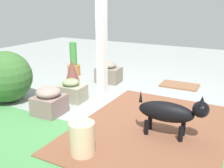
{
  "coord_description": "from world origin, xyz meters",
  "views": [
    {
      "loc": [
        -1.82,
        3.54,
        1.56
      ],
      "look_at": [
        0.11,
        -0.01,
        0.28
      ],
      "focal_mm": 41.56,
      "sensor_mm": 36.0,
      "label": 1
    }
  ],
  "objects_px": {
    "terracotta_pot_tall": "(74,64)",
    "doormat": "(179,85)",
    "terracotta_pot_spiky": "(72,74)",
    "stone_planter_nearest": "(109,73)",
    "porch_pillar": "(101,21)",
    "stone_planter_far": "(49,101)",
    "round_shrub": "(6,77)",
    "dog": "(171,112)",
    "stone_planter_mid": "(71,91)",
    "ceramic_urn": "(82,139)"
  },
  "relations": [
    {
      "from": "ceramic_urn",
      "to": "doormat",
      "type": "height_order",
      "value": "ceramic_urn"
    },
    {
      "from": "stone_planter_mid",
      "to": "terracotta_pot_tall",
      "type": "distance_m",
      "value": 1.59
    },
    {
      "from": "stone_planter_nearest",
      "to": "terracotta_pot_tall",
      "type": "relative_size",
      "value": 0.67
    },
    {
      "from": "stone_planter_nearest",
      "to": "stone_planter_far",
      "type": "distance_m",
      "value": 1.78
    },
    {
      "from": "stone_planter_far",
      "to": "terracotta_pot_spiky",
      "type": "xyz_separation_m",
      "value": [
        0.47,
        -1.18,
        0.06
      ]
    },
    {
      "from": "stone_planter_mid",
      "to": "dog",
      "type": "xyz_separation_m",
      "value": [
        -1.78,
        0.43,
        0.16
      ]
    },
    {
      "from": "stone_planter_far",
      "to": "terracotta_pot_spiky",
      "type": "bearing_deg",
      "value": -68.39
    },
    {
      "from": "porch_pillar",
      "to": "round_shrub",
      "type": "relative_size",
      "value": 3.06
    },
    {
      "from": "terracotta_pot_tall",
      "to": "dog",
      "type": "height_order",
      "value": "terracotta_pot_tall"
    },
    {
      "from": "stone_planter_far",
      "to": "terracotta_pot_tall",
      "type": "relative_size",
      "value": 0.58
    },
    {
      "from": "stone_planter_nearest",
      "to": "stone_planter_far",
      "type": "height_order",
      "value": "stone_planter_nearest"
    },
    {
      "from": "stone_planter_nearest",
      "to": "doormat",
      "type": "distance_m",
      "value": 1.42
    },
    {
      "from": "terracotta_pot_tall",
      "to": "terracotta_pot_spiky",
      "type": "xyz_separation_m",
      "value": [
        -0.49,
        0.71,
        -0.0
      ]
    },
    {
      "from": "stone_planter_mid",
      "to": "porch_pillar",
      "type": "bearing_deg",
      "value": -127.15
    },
    {
      "from": "round_shrub",
      "to": "doormat",
      "type": "bearing_deg",
      "value": -136.84
    },
    {
      "from": "terracotta_pot_spiky",
      "to": "stone_planter_nearest",
      "type": "bearing_deg",
      "value": -127.24
    },
    {
      "from": "terracotta_pot_spiky",
      "to": "doormat",
      "type": "distance_m",
      "value": 2.08
    },
    {
      "from": "stone_planter_nearest",
      "to": "doormat",
      "type": "xyz_separation_m",
      "value": [
        -1.34,
        -0.42,
        -0.18
      ]
    },
    {
      "from": "porch_pillar",
      "to": "round_shrub",
      "type": "distance_m",
      "value": 1.77
    },
    {
      "from": "stone_planter_far",
      "to": "terracotta_pot_spiky",
      "type": "height_order",
      "value": "terracotta_pot_spiky"
    },
    {
      "from": "porch_pillar",
      "to": "stone_planter_mid",
      "type": "xyz_separation_m",
      "value": [
        0.33,
        0.44,
        -1.1
      ]
    },
    {
      "from": "stone_planter_mid",
      "to": "doormat",
      "type": "relative_size",
      "value": 0.68
    },
    {
      "from": "round_shrub",
      "to": "terracotta_pot_tall",
      "type": "bearing_deg",
      "value": -89.45
    },
    {
      "from": "terracotta_pot_spiky",
      "to": "doormat",
      "type": "bearing_deg",
      "value": -150.39
    },
    {
      "from": "stone_planter_far",
      "to": "dog",
      "type": "distance_m",
      "value": 1.74
    },
    {
      "from": "porch_pillar",
      "to": "terracotta_pot_tall",
      "type": "bearing_deg",
      "value": -34.73
    },
    {
      "from": "stone_planter_mid",
      "to": "stone_planter_far",
      "type": "distance_m",
      "value": 0.59
    },
    {
      "from": "stone_planter_mid",
      "to": "dog",
      "type": "height_order",
      "value": "dog"
    },
    {
      "from": "terracotta_pot_spiky",
      "to": "dog",
      "type": "distance_m",
      "value": 2.43
    },
    {
      "from": "doormat",
      "to": "ceramic_urn",
      "type": "bearing_deg",
      "value": 84.05
    },
    {
      "from": "stone_planter_mid",
      "to": "terracotta_pot_spiky",
      "type": "distance_m",
      "value": 0.73
    },
    {
      "from": "ceramic_urn",
      "to": "doormat",
      "type": "xyz_separation_m",
      "value": [
        -0.3,
        -2.86,
        -0.17
      ]
    },
    {
      "from": "stone_planter_nearest",
      "to": "porch_pillar",
      "type": "bearing_deg",
      "value": 111.26
    },
    {
      "from": "porch_pillar",
      "to": "dog",
      "type": "relative_size",
      "value": 3.09
    },
    {
      "from": "porch_pillar",
      "to": "ceramic_urn",
      "type": "xyz_separation_m",
      "value": [
        -0.75,
        1.68,
        -1.08
      ]
    },
    {
      "from": "doormat",
      "to": "terracotta_pot_tall",
      "type": "bearing_deg",
      "value": 7.77
    },
    {
      "from": "porch_pillar",
      "to": "stone_planter_far",
      "type": "distance_m",
      "value": 1.51
    },
    {
      "from": "porch_pillar",
      "to": "terracotta_pot_tall",
      "type": "xyz_separation_m",
      "value": [
        1.24,
        -0.86,
        -1.01
      ]
    },
    {
      "from": "terracotta_pot_spiky",
      "to": "stone_planter_far",
      "type": "bearing_deg",
      "value": 111.61
    },
    {
      "from": "terracotta_pot_tall",
      "to": "terracotta_pot_spiky",
      "type": "bearing_deg",
      "value": 124.74
    },
    {
      "from": "terracotta_pot_tall",
      "to": "ceramic_urn",
      "type": "relative_size",
      "value": 1.95
    },
    {
      "from": "porch_pillar",
      "to": "doormat",
      "type": "bearing_deg",
      "value": -131.81
    },
    {
      "from": "stone_planter_mid",
      "to": "ceramic_urn",
      "type": "bearing_deg",
      "value": 131.07
    },
    {
      "from": "stone_planter_far",
      "to": "terracotta_pot_tall",
      "type": "bearing_deg",
      "value": -63.08
    },
    {
      "from": "terracotta_pot_spiky",
      "to": "doormat",
      "type": "xyz_separation_m",
      "value": [
        -1.8,
        -1.02,
        -0.24
      ]
    },
    {
      "from": "stone_planter_far",
      "to": "ceramic_urn",
      "type": "relative_size",
      "value": 1.14
    },
    {
      "from": "round_shrub",
      "to": "dog",
      "type": "bearing_deg",
      "value": -178.13
    },
    {
      "from": "porch_pillar",
      "to": "stone_planter_nearest",
      "type": "height_order",
      "value": "porch_pillar"
    },
    {
      "from": "terracotta_pot_tall",
      "to": "doormat",
      "type": "height_order",
      "value": "terracotta_pot_tall"
    },
    {
      "from": "ceramic_urn",
      "to": "dog",
      "type": "bearing_deg",
      "value": -130.69
    }
  ]
}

